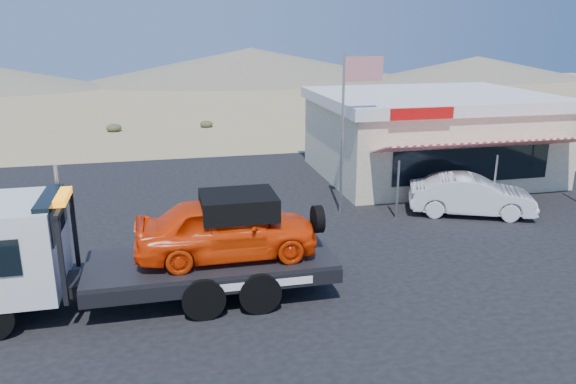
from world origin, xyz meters
name	(u,v)px	position (x,y,z in m)	size (l,w,h in m)	color
ground	(235,271)	(0.00, 0.00, 0.00)	(120.00, 120.00, 0.00)	#9F8A5A
asphalt_lot	(280,230)	(2.00, 3.00, 0.01)	(32.00, 24.00, 0.02)	black
tow_truck	(143,243)	(-2.50, -1.45, 1.65)	(9.17, 2.72, 3.07)	black
white_sedan	(471,195)	(9.41, 3.06, 0.77)	(1.59, 4.57, 1.51)	silver
jerky_store	(429,134)	(10.50, 8.97, 1.99)	(10.40, 9.97, 3.90)	#BDB48F
flagpole	(349,115)	(4.93, 4.50, 3.76)	(1.55, 0.10, 6.00)	#99999E
distant_hills	(88,71)	(-9.77, 55.14, 1.89)	(126.00, 48.00, 4.20)	#726B59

